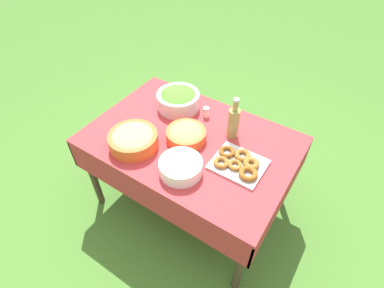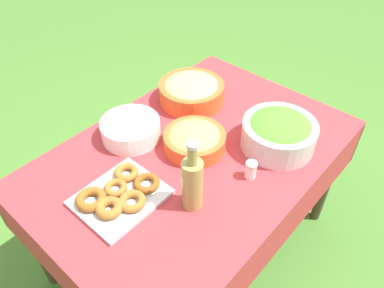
{
  "view_description": "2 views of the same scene",
  "coord_description": "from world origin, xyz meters",
  "px_view_note": "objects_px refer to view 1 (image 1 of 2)",
  "views": [
    {
      "loc": [
        0.78,
        -1.17,
        2.03
      ],
      "look_at": [
        0.06,
        -0.07,
        0.74
      ],
      "focal_mm": 28.0,
      "sensor_mm": 36.0,
      "label": 1
    },
    {
      "loc": [
        0.85,
        0.74,
        1.76
      ],
      "look_at": [
        0.05,
        0.04,
        0.8
      ],
      "focal_mm": 35.0,
      "sensor_mm": 36.0,
      "label": 2
    }
  ],
  "objects_px": {
    "pasta_bowl": "(133,139)",
    "olive_oil_bottle": "(233,122)",
    "salad_bowl": "(178,99)",
    "fruit_bowl": "(186,134)",
    "plate_stack": "(181,167)",
    "donut_platter": "(239,163)"
  },
  "relations": [
    {
      "from": "plate_stack",
      "to": "salad_bowl",
      "type": "bearing_deg",
      "value": 126.49
    },
    {
      "from": "pasta_bowl",
      "to": "plate_stack",
      "type": "bearing_deg",
      "value": -2.44
    },
    {
      "from": "plate_stack",
      "to": "olive_oil_bottle",
      "type": "relative_size",
      "value": 0.86
    },
    {
      "from": "salad_bowl",
      "to": "donut_platter",
      "type": "bearing_deg",
      "value": -23.45
    },
    {
      "from": "donut_platter",
      "to": "fruit_bowl",
      "type": "distance_m",
      "value": 0.39
    },
    {
      "from": "pasta_bowl",
      "to": "fruit_bowl",
      "type": "xyz_separation_m",
      "value": [
        0.24,
        0.23,
        -0.01
      ]
    },
    {
      "from": "donut_platter",
      "to": "pasta_bowl",
      "type": "bearing_deg",
      "value": -161.61
    },
    {
      "from": "pasta_bowl",
      "to": "fruit_bowl",
      "type": "height_order",
      "value": "pasta_bowl"
    },
    {
      "from": "olive_oil_bottle",
      "to": "fruit_bowl",
      "type": "bearing_deg",
      "value": -140.29
    },
    {
      "from": "pasta_bowl",
      "to": "olive_oil_bottle",
      "type": "xyz_separation_m",
      "value": [
        0.47,
        0.42,
        0.06
      ]
    },
    {
      "from": "salad_bowl",
      "to": "plate_stack",
      "type": "xyz_separation_m",
      "value": [
        0.37,
        -0.5,
        -0.03
      ]
    },
    {
      "from": "fruit_bowl",
      "to": "pasta_bowl",
      "type": "bearing_deg",
      "value": -136.25
    },
    {
      "from": "donut_platter",
      "to": "olive_oil_bottle",
      "type": "xyz_separation_m",
      "value": [
        -0.16,
        0.21,
        0.09
      ]
    },
    {
      "from": "fruit_bowl",
      "to": "donut_platter",
      "type": "bearing_deg",
      "value": -3.17
    },
    {
      "from": "olive_oil_bottle",
      "to": "fruit_bowl",
      "type": "height_order",
      "value": "olive_oil_bottle"
    },
    {
      "from": "pasta_bowl",
      "to": "plate_stack",
      "type": "relative_size",
      "value": 1.23
    },
    {
      "from": "pasta_bowl",
      "to": "donut_platter",
      "type": "height_order",
      "value": "pasta_bowl"
    },
    {
      "from": "olive_oil_bottle",
      "to": "salad_bowl",
      "type": "bearing_deg",
      "value": 172.96
    },
    {
      "from": "salad_bowl",
      "to": "olive_oil_bottle",
      "type": "relative_size",
      "value": 1.04
    },
    {
      "from": "salad_bowl",
      "to": "fruit_bowl",
      "type": "bearing_deg",
      "value": -46.45
    },
    {
      "from": "salad_bowl",
      "to": "olive_oil_bottle",
      "type": "bearing_deg",
      "value": -7.04
    },
    {
      "from": "olive_oil_bottle",
      "to": "plate_stack",
      "type": "bearing_deg",
      "value": -103.06
    }
  ]
}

